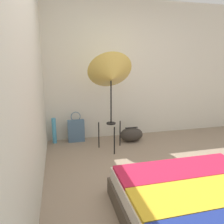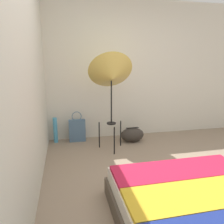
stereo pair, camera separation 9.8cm
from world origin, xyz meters
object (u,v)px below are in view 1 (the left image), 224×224
(tote_bag, at_px, (76,130))
(paper_roll, at_px, (54,131))
(photo_umbrella, at_px, (111,75))
(duffel_bag, at_px, (131,135))

(tote_bag, height_order, paper_roll, tote_bag)
(photo_umbrella, distance_m, paper_roll, 1.49)
(duffel_bag, distance_m, paper_roll, 1.43)
(paper_roll, bearing_deg, tote_bag, -3.58)
(photo_umbrella, distance_m, duffel_bag, 1.24)
(photo_umbrella, relative_size, tote_bag, 2.82)
(photo_umbrella, bearing_deg, tote_bag, 137.09)
(paper_roll, bearing_deg, photo_umbrella, -29.48)
(tote_bag, distance_m, paper_roll, 0.40)
(tote_bag, xyz_separation_m, paper_roll, (-0.40, 0.02, 0.02))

